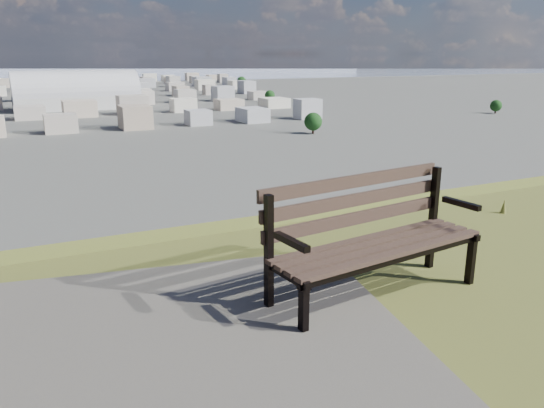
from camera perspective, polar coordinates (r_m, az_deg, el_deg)
park_bench at (r=4.38m, az=10.58°, el=-2.91°), size 1.94×0.83×0.98m
arena at (r=291.42m, az=-20.23°, el=10.76°), size 60.39×27.02×25.18m
city_blocks at (r=396.48m, az=-25.55°, el=10.95°), size 395.00×361.00×7.00m
bay_water at (r=901.74m, az=-26.00°, el=12.58°), size 2400.00×700.00×0.12m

